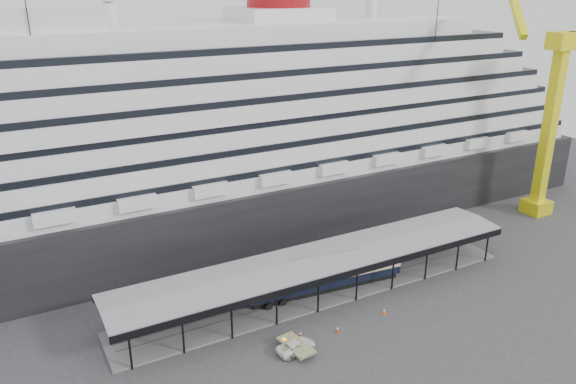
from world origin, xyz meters
The scene contains 9 objects.
ground centered at (0.00, 0.00, 0.00)m, with size 200.00×200.00×0.00m, color #343436.
cruise_ship centered at (0.05, 32.00, 18.35)m, with size 130.00×30.00×43.90m.
platform_canopy centered at (0.00, 5.00, 2.36)m, with size 56.00×9.18×5.30m.
crane_yellow centered at (47.06, 10.54, 19.96)m, with size 23.83×18.78×47.60m.
port_truck centered at (-9.18, -4.73, 0.64)m, with size 2.11×4.58×1.27m, color white.
pullman_carriage centered at (0.59, 5.00, 2.62)m, with size 22.11×4.83×21.54m.
traffic_cone_left centered at (-7.43, -2.66, 0.38)m, with size 0.46×0.46×0.77m.
traffic_cone_mid centered at (-3.09, -3.84, 0.39)m, with size 0.50×0.50×0.79m.
traffic_cone_right centered at (4.15, -3.35, 0.40)m, with size 0.42×0.42×0.81m.
Camera 1 is at (-34.85, -50.29, 38.59)m, focal length 35.00 mm.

